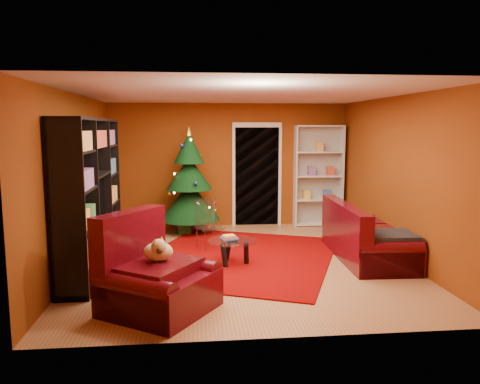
{
  "coord_description": "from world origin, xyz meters",
  "views": [
    {
      "loc": [
        -0.77,
        -7.14,
        2.11
      ],
      "look_at": [
        0.0,
        0.4,
        1.05
      ],
      "focal_mm": 35.0,
      "sensor_mm": 36.0,
      "label": 1
    }
  ],
  "objects": [
    {
      "name": "gift_box_green",
      "position": [
        -0.93,
        2.03,
        0.12
      ],
      "size": [
        0.27,
        0.27,
        0.25
      ],
      "primitive_type": "cube",
      "rotation": [
        0.0,
        0.0,
        -0.08
      ],
      "color": "#1C5B1C",
      "rests_on": "floor"
    },
    {
      "name": "dog",
      "position": [
        -1.18,
        -1.85,
        0.68
      ],
      "size": [
        0.47,
        0.5,
        0.3
      ],
      "primitive_type": null,
      "rotation": [
        0.0,
        0.0,
        0.98
      ],
      "color": "beige",
      "rests_on": "armchair"
    },
    {
      "name": "media_unit",
      "position": [
        -2.27,
        -0.1,
        1.12
      ],
      "size": [
        0.48,
        2.92,
        2.23
      ],
      "primitive_type": null,
      "rotation": [
        0.0,
        0.0,
        0.01
      ],
      "color": "black",
      "rests_on": "floor"
    },
    {
      "name": "gift_box_teal",
      "position": [
        -1.67,
        2.21,
        0.16
      ],
      "size": [
        0.42,
        0.42,
        0.33
      ],
      "primitive_type": "cube",
      "rotation": [
        0.0,
        0.0,
        -0.34
      ],
      "color": "#166B75",
      "rests_on": "floor"
    },
    {
      "name": "sofa",
      "position": [
        2.02,
        -0.05,
        0.46
      ],
      "size": [
        1.03,
        2.15,
        0.91
      ],
      "primitive_type": null,
      "rotation": [
        0.0,
        0.0,
        1.54
      ],
      "color": "#3E050D",
      "rests_on": "rug"
    },
    {
      "name": "doorway",
      "position": [
        0.6,
        2.73,
        1.05
      ],
      "size": [
        1.06,
        0.6,
        2.16
      ],
      "primitive_type": null,
      "color": "black",
      "rests_on": "floor"
    },
    {
      "name": "gift_box_red",
      "position": [
        -0.75,
        2.38,
        0.1
      ],
      "size": [
        0.23,
        0.23,
        0.2
      ],
      "primitive_type": "cube",
      "rotation": [
        0.0,
        0.0,
        0.15
      ],
      "color": "maroon",
      "rests_on": "floor"
    },
    {
      "name": "ceiling",
      "position": [
        0.0,
        0.0,
        2.62
      ],
      "size": [
        5.0,
        5.5,
        0.05
      ],
      "primitive_type": "cube",
      "color": "silver",
      "rests_on": "wall_back"
    },
    {
      "name": "wall_left",
      "position": [
        -2.52,
        0.0,
        1.3
      ],
      "size": [
        0.05,
        5.5,
        2.6
      ],
      "primitive_type": "cube",
      "color": "#80370D",
      "rests_on": "ground"
    },
    {
      "name": "rug",
      "position": [
        -0.06,
        0.21,
        0.01
      ],
      "size": [
        4.02,
        4.29,
        0.02
      ],
      "primitive_type": "cube",
      "rotation": [
        0.0,
        0.0,
        -0.39
      ],
      "color": "#730101",
      "rests_on": "floor"
    },
    {
      "name": "white_bookshelf",
      "position": [
        1.9,
        2.57,
        1.07
      ],
      "size": [
        1.03,
        0.41,
        2.2
      ],
      "primitive_type": null,
      "rotation": [
        0.0,
        0.0,
        -0.04
      ],
      "color": "white",
      "rests_on": "floor"
    },
    {
      "name": "floor",
      "position": [
        0.0,
        0.0,
        -0.03
      ],
      "size": [
        5.0,
        5.5,
        0.05
      ],
      "primitive_type": "cube",
      "color": "#A0693F",
      "rests_on": "ground"
    },
    {
      "name": "armchair",
      "position": [
        -1.16,
        -1.92,
        0.46
      ],
      "size": [
        1.63,
        1.63,
        0.92
      ],
      "primitive_type": null,
      "rotation": [
        0.0,
        0.0,
        0.98
      ],
      "color": "#3E050D",
      "rests_on": "rug"
    },
    {
      "name": "acrylic_chair",
      "position": [
        -0.49,
        0.75,
        0.39
      ],
      "size": [
        0.54,
        0.56,
        0.79
      ],
      "primitive_type": null,
      "rotation": [
        0.0,
        0.0,
        0.4
      ],
      "color": "#66605B",
      "rests_on": "rug"
    },
    {
      "name": "coffee_table",
      "position": [
        -0.17,
        -0.17,
        0.2
      ],
      "size": [
        0.94,
        0.94,
        0.48
      ],
      "primitive_type": null,
      "rotation": [
        0.0,
        0.0,
        0.28
      ],
      "color": "gray",
      "rests_on": "rug"
    },
    {
      "name": "christmas_tree",
      "position": [
        -0.83,
        2.15,
        1.04
      ],
      "size": [
        1.47,
        1.47,
        2.14
      ],
      "primitive_type": null,
      "rotation": [
        0.0,
        0.0,
        -0.26
      ],
      "color": "black",
      "rests_on": "floor"
    },
    {
      "name": "wall_back",
      "position": [
        0.0,
        2.77,
        1.3
      ],
      "size": [
        5.0,
        0.05,
        2.6
      ],
      "primitive_type": "cube",
      "color": "#80370D",
      "rests_on": "ground"
    },
    {
      "name": "wall_right",
      "position": [
        2.52,
        0.0,
        1.3
      ],
      "size": [
        0.05,
        5.5,
        2.6
      ],
      "primitive_type": "cube",
      "color": "#80370D",
      "rests_on": "ground"
    }
  ]
}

